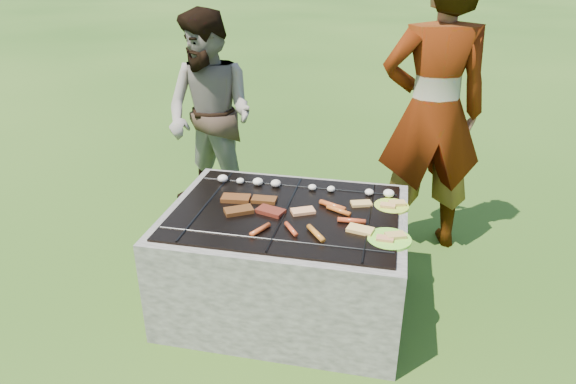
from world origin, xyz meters
name	(u,v)px	position (x,y,z in m)	size (l,w,h in m)	color
lawn	(286,302)	(0.00, 0.00, 0.00)	(60.00, 60.00, 0.00)	#1E4511
fire_pit	(286,262)	(0.00, 0.00, 0.28)	(1.30, 1.00, 0.62)	#9B9589
mushrooms	(294,185)	(-0.01, 0.29, 0.63)	(1.06, 0.06, 0.04)	#F2E3CD
pork_slabs	(250,205)	(-0.20, 0.01, 0.62)	(0.40, 0.28, 0.02)	#924D1A
sausages	(319,220)	(0.20, -0.09, 0.63)	(0.56, 0.45, 0.03)	orange
bread_on_grate	(340,216)	(0.30, -0.02, 0.62)	(0.46, 0.40, 0.02)	#F4B07C
plate_far	(392,206)	(0.56, 0.18, 0.61)	(0.23, 0.23, 0.03)	#F4FF3C
plate_near	(389,239)	(0.56, -0.19, 0.61)	(0.28, 0.28, 0.03)	#C5FF3C
cook	(433,113)	(0.77, 0.91, 0.95)	(0.69, 0.45, 1.89)	gray
bystander	(210,117)	(-0.82, 1.08, 0.77)	(0.75, 0.58, 1.54)	gray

